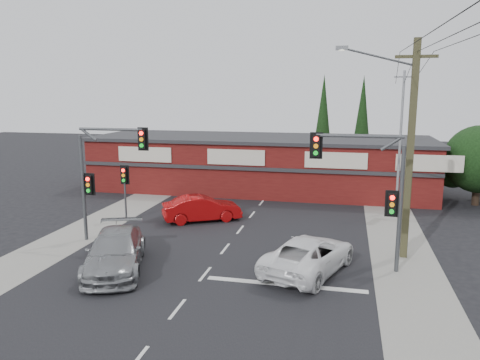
% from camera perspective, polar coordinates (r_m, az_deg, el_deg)
% --- Properties ---
extents(ground, '(120.00, 120.00, 0.00)m').
position_cam_1_polar(ground, '(21.47, -3.36, -10.28)').
color(ground, black).
rests_on(ground, ground).
extents(road_strip, '(14.00, 70.00, 0.01)m').
position_cam_1_polar(road_strip, '(26.04, -0.27, -6.45)').
color(road_strip, black).
rests_on(road_strip, ground).
extents(verge_left, '(3.00, 70.00, 0.02)m').
position_cam_1_polar(verge_left, '(29.10, -16.86, -5.07)').
color(verge_left, gray).
rests_on(verge_left, ground).
extents(verge_right, '(3.00, 70.00, 0.02)m').
position_cam_1_polar(verge_right, '(25.57, 18.78, -7.35)').
color(verge_right, gray).
rests_on(verge_right, ground).
extents(stop_line, '(6.50, 0.35, 0.01)m').
position_cam_1_polar(stop_line, '(19.44, 5.56, -12.57)').
color(stop_line, silver).
rests_on(stop_line, ground).
extents(white_suv, '(4.26, 6.08, 1.54)m').
position_cam_1_polar(white_suv, '(20.63, 8.41, -8.98)').
color(white_suv, white).
rests_on(white_suv, ground).
extents(silver_suv, '(4.18, 6.19, 1.67)m').
position_cam_1_polar(silver_suv, '(21.31, -14.97, -8.42)').
color(silver_suv, gray).
rests_on(silver_suv, ground).
extents(red_sedan, '(4.88, 3.69, 1.54)m').
position_cam_1_polar(red_sedan, '(28.32, -4.67, -3.47)').
color(red_sedan, '#A1090B').
rests_on(red_sedan, ground).
extents(lane_dashes, '(0.12, 35.30, 0.01)m').
position_cam_1_polar(lane_dashes, '(20.44, -4.27, -11.35)').
color(lane_dashes, silver).
rests_on(lane_dashes, ground).
extents(shop_building, '(27.30, 8.40, 4.22)m').
position_cam_1_polar(shop_building, '(37.24, 2.44, 2.10)').
color(shop_building, '#531110').
rests_on(shop_building, ground).
extents(tree_cluster, '(5.90, 5.10, 5.50)m').
position_cam_1_polar(tree_cluster, '(36.15, 27.23, 1.89)').
color(tree_cluster, '#2D2116').
rests_on(tree_cluster, ground).
extents(conifer_near, '(1.80, 1.80, 9.25)m').
position_cam_1_polar(conifer_near, '(43.35, 10.10, 7.60)').
color(conifer_near, '#2D2116').
rests_on(conifer_near, ground).
extents(conifer_far, '(1.80, 1.80, 9.25)m').
position_cam_1_polar(conifer_far, '(45.31, 14.69, 7.54)').
color(conifer_far, '#2D2116').
rests_on(conifer_far, ground).
extents(traffic_mast_left, '(3.77, 0.27, 5.97)m').
position_cam_1_polar(traffic_mast_left, '(24.73, -16.58, 1.52)').
color(traffic_mast_left, '#47494C').
rests_on(traffic_mast_left, ground).
extents(traffic_mast_right, '(3.96, 0.27, 5.97)m').
position_cam_1_polar(traffic_mast_right, '(20.61, 15.98, -0.15)').
color(traffic_mast_right, '#47494C').
rests_on(traffic_mast_right, ground).
extents(pedestal_signal, '(0.55, 0.27, 3.38)m').
position_cam_1_polar(pedestal_signal, '(28.82, -13.88, -0.17)').
color(pedestal_signal, '#47494C').
rests_on(pedestal_signal, ground).
extents(utility_pole, '(4.38, 0.59, 10.00)m').
position_cam_1_polar(utility_pole, '(22.50, 19.75, 4.24)').
color(utility_pole, '#4C492B').
rests_on(utility_pole, ground).
extents(steel_pole, '(1.20, 0.16, 9.00)m').
position_cam_1_polar(steel_pole, '(31.55, 18.96, 4.69)').
color(steel_pole, gray).
rests_on(steel_pole, ground).
extents(power_lines, '(2.01, 29.00, 1.22)m').
position_cam_1_polar(power_lines, '(17.06, 23.07, 14.46)').
color(power_lines, black).
rests_on(power_lines, ground).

